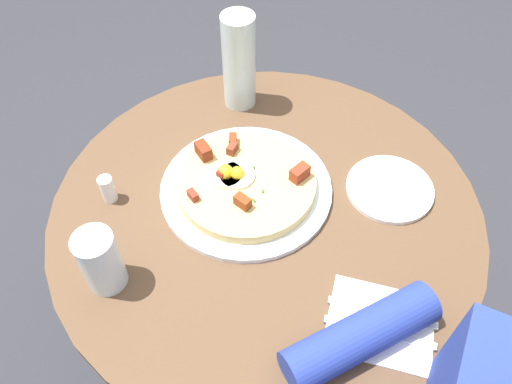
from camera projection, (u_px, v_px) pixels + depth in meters
The scene contains 11 objects.
ground_plane at pixel (262, 352), 1.55m from camera, with size 6.00×6.00×0.00m, color #2D2D33.
dining_table at pixel (265, 254), 1.12m from camera, with size 0.83×0.83×0.73m.
pizza_plate at pixel (246, 189), 1.01m from camera, with size 0.34×0.34×0.01m, color white.
breakfast_pizza at pixel (245, 182), 0.99m from camera, with size 0.27×0.27×0.05m.
bread_plate at pixel (390, 189), 1.01m from camera, with size 0.17×0.17×0.01m, color white.
napkin at pixel (380, 324), 0.83m from camera, with size 0.17×0.14×0.00m, color white.
fork at pixel (379, 333), 0.82m from camera, with size 0.18×0.01×0.01m, color silver.
knife at pixel (382, 313), 0.84m from camera, with size 0.18×0.01×0.01m, color silver.
water_glass at pixel (100, 261), 0.84m from camera, with size 0.07×0.07×0.12m, color silver.
water_bottle at pixel (239, 62), 1.09m from camera, with size 0.07×0.07×0.22m, color silver.
salt_shaker at pixel (108, 189), 0.98m from camera, with size 0.03×0.03×0.06m, color white.
Camera 1 is at (0.55, 0.24, 1.51)m, focal length 35.88 mm.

